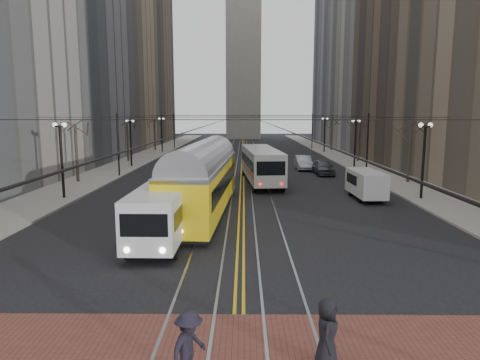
{
  "coord_description": "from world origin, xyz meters",
  "views": [
    {
      "loc": [
        0.16,
        -14.18,
        6.51
      ],
      "look_at": [
        -0.05,
        8.52,
        3.0
      ],
      "focal_mm": 32.0,
      "sensor_mm": 36.0,
      "label": 1
    }
  ],
  "objects_px": {
    "sedan_grey": "(323,167)",
    "pedestrian_a": "(327,334)",
    "streetcar": "(204,186)",
    "cargo_van": "(366,185)",
    "pedestrian_d": "(189,348)",
    "sedan_silver": "(303,163)",
    "rear_bus": "(261,166)",
    "transit_bus": "(169,207)"
  },
  "relations": [
    {
      "from": "sedan_grey",
      "to": "pedestrian_a",
      "type": "distance_m",
      "value": 36.37
    },
    {
      "from": "streetcar",
      "to": "cargo_van",
      "type": "xyz_separation_m",
      "value": [
        12.04,
        4.7,
        -0.73
      ]
    },
    {
      "from": "streetcar",
      "to": "pedestrian_d",
      "type": "distance_m",
      "value": 18.29
    },
    {
      "from": "cargo_van",
      "to": "sedan_grey",
      "type": "relative_size",
      "value": 1.05
    },
    {
      "from": "cargo_van",
      "to": "sedan_silver",
      "type": "xyz_separation_m",
      "value": [
        -2.37,
        17.83,
        -0.28
      ]
    },
    {
      "from": "sedan_grey",
      "to": "pedestrian_a",
      "type": "bearing_deg",
      "value": -101.5
    },
    {
      "from": "streetcar",
      "to": "pedestrian_d",
      "type": "height_order",
      "value": "streetcar"
    },
    {
      "from": "rear_bus",
      "to": "cargo_van",
      "type": "xyz_separation_m",
      "value": [
        7.74,
        -7.89,
        -0.54
      ]
    },
    {
      "from": "sedan_silver",
      "to": "pedestrian_d",
      "type": "height_order",
      "value": "pedestrian_d"
    },
    {
      "from": "transit_bus",
      "to": "rear_bus",
      "type": "xyz_separation_m",
      "value": [
        5.77,
        17.33,
        0.21
      ]
    },
    {
      "from": "pedestrian_d",
      "to": "sedan_grey",
      "type": "bearing_deg",
      "value": 14.36
    },
    {
      "from": "sedan_silver",
      "to": "pedestrian_d",
      "type": "bearing_deg",
      "value": -101.12
    },
    {
      "from": "streetcar",
      "to": "pedestrian_d",
      "type": "bearing_deg",
      "value": -82.48
    },
    {
      "from": "pedestrian_a",
      "to": "pedestrian_d",
      "type": "bearing_deg",
      "value": 115.06
    },
    {
      "from": "transit_bus",
      "to": "pedestrian_a",
      "type": "xyz_separation_m",
      "value": [
        6.27,
        -12.78,
        -0.48
      ]
    },
    {
      "from": "pedestrian_a",
      "to": "pedestrian_d",
      "type": "xyz_separation_m",
      "value": [
        -3.46,
        -0.7,
        -0.0
      ]
    },
    {
      "from": "rear_bus",
      "to": "pedestrian_a",
      "type": "distance_m",
      "value": 30.12
    },
    {
      "from": "pedestrian_a",
      "to": "pedestrian_d",
      "type": "relative_size",
      "value": 1.0
    },
    {
      "from": "streetcar",
      "to": "pedestrian_d",
      "type": "xyz_separation_m",
      "value": [
        1.34,
        -18.22,
        -0.89
      ]
    },
    {
      "from": "cargo_van",
      "to": "sedan_grey",
      "type": "bearing_deg",
      "value": 91.7
    },
    {
      "from": "rear_bus",
      "to": "pedestrian_a",
      "type": "relative_size",
      "value": 6.71
    },
    {
      "from": "cargo_van",
      "to": "pedestrian_d",
      "type": "bearing_deg",
      "value": -116.62
    },
    {
      "from": "sedan_grey",
      "to": "pedestrian_a",
      "type": "xyz_separation_m",
      "value": [
        -6.46,
        -35.8,
        0.14
      ]
    },
    {
      "from": "streetcar",
      "to": "cargo_van",
      "type": "height_order",
      "value": "streetcar"
    },
    {
      "from": "streetcar",
      "to": "cargo_van",
      "type": "relative_size",
      "value": 3.13
    },
    {
      "from": "rear_bus",
      "to": "cargo_van",
      "type": "bearing_deg",
      "value": -50.48
    },
    {
      "from": "transit_bus",
      "to": "sedan_grey",
      "type": "height_order",
      "value": "transit_bus"
    },
    {
      "from": "sedan_grey",
      "to": "sedan_silver",
      "type": "xyz_separation_m",
      "value": [
        -1.58,
        4.25,
        0.01
      ]
    },
    {
      "from": "sedan_silver",
      "to": "pedestrian_a",
      "type": "xyz_separation_m",
      "value": [
        -4.88,
        -40.05,
        0.13
      ]
    },
    {
      "from": "transit_bus",
      "to": "rear_bus",
      "type": "bearing_deg",
      "value": 72.19
    },
    {
      "from": "streetcar",
      "to": "pedestrian_d",
      "type": "relative_size",
      "value": 8.35
    },
    {
      "from": "sedan_silver",
      "to": "rear_bus",
      "type": "bearing_deg",
      "value": -117.97
    },
    {
      "from": "rear_bus",
      "to": "pedestrian_a",
      "type": "bearing_deg",
      "value": -93.98
    },
    {
      "from": "sedan_silver",
      "to": "pedestrian_a",
      "type": "height_order",
      "value": "pedestrian_a"
    },
    {
      "from": "rear_bus",
      "to": "sedan_grey",
      "type": "height_order",
      "value": "rear_bus"
    },
    {
      "from": "transit_bus",
      "to": "pedestrian_a",
      "type": "height_order",
      "value": "transit_bus"
    },
    {
      "from": "rear_bus",
      "to": "transit_bus",
      "type": "bearing_deg",
      "value": -113.35
    },
    {
      "from": "rear_bus",
      "to": "cargo_van",
      "type": "relative_size",
      "value": 2.53
    },
    {
      "from": "rear_bus",
      "to": "sedan_grey",
      "type": "relative_size",
      "value": 2.64
    },
    {
      "from": "rear_bus",
      "to": "sedan_silver",
      "type": "relative_size",
      "value": 2.53
    },
    {
      "from": "streetcar",
      "to": "sedan_silver",
      "type": "bearing_deg",
      "value": 70.07
    },
    {
      "from": "sedan_silver",
      "to": "pedestrian_a",
      "type": "relative_size",
      "value": 2.66
    }
  ]
}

